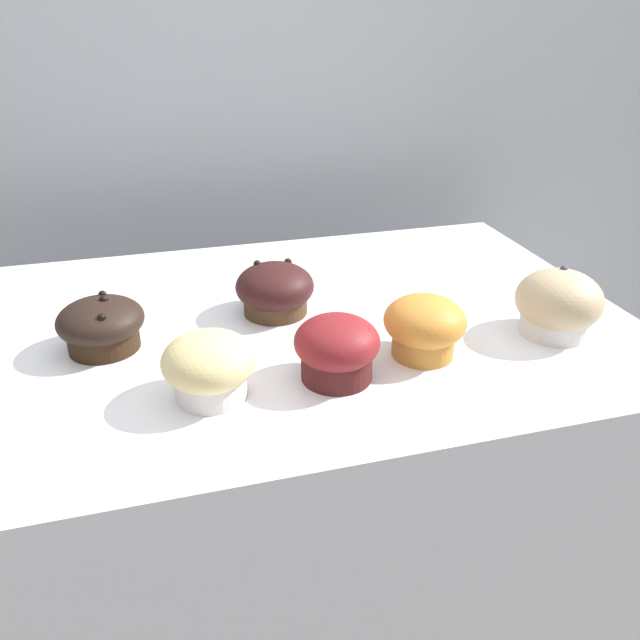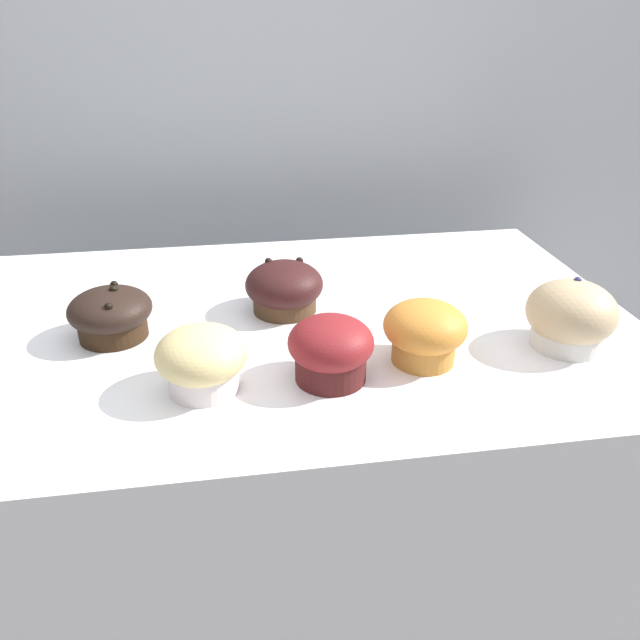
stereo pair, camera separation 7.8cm
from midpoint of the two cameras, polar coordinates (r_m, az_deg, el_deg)
name	(u,v)px [view 1 (the left image)]	position (r m, az deg, el deg)	size (l,w,h in m)	color
wall_back	(220,208)	(1.44, -10.70, 10.04)	(3.20, 0.10, 1.80)	#B2B7BC
display_counter	(282,554)	(1.16, -5.51, -20.61)	(1.00, 0.64, 0.91)	white
muffin_front_center	(275,290)	(0.89, -6.66, 2.68)	(0.11, 0.11, 0.07)	#452E1B
muffin_back_left	(337,348)	(0.73, -1.52, -2.69)	(0.10, 0.10, 0.08)	#481818
muffin_back_right	(424,326)	(0.78, 6.73, -0.63)	(0.10, 0.10, 0.08)	#C98435
muffin_front_left	(101,325)	(0.85, -21.87, -0.47)	(0.11, 0.11, 0.07)	black
muffin_front_right	(209,366)	(0.71, -13.22, -4.22)	(0.11, 0.11, 0.08)	silver
muffin_back_center	(558,304)	(0.87, 18.58, 1.29)	(0.11, 0.11, 0.09)	silver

